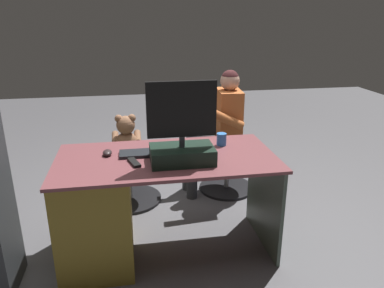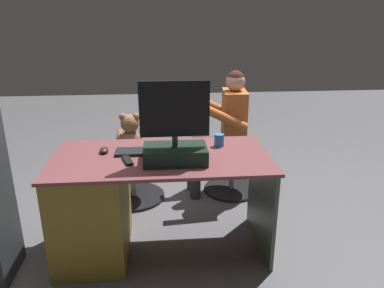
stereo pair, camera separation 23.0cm
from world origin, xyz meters
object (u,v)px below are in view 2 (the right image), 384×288
at_px(desk, 106,203).
at_px(computer_mouse, 104,150).
at_px(teddy_bear, 131,135).
at_px(office_chair_teddy, 133,173).
at_px(keyboard, 147,151).
at_px(tv_remote, 128,161).
at_px(visitor_chair, 232,165).
at_px(monitor, 175,142).
at_px(person, 224,125).
at_px(cup, 219,140).

height_order(desk, computer_mouse, computer_mouse).
bearing_deg(teddy_bear, office_chair_teddy, 90.00).
distance_m(keyboard, teddy_bear, 0.77).
height_order(tv_remote, visitor_chair, tv_remote).
bearing_deg(monitor, keyboard, -43.02).
height_order(computer_mouse, person, person).
bearing_deg(monitor, person, -116.61).
xyz_separation_m(cup, visitor_chair, (-0.25, -0.71, -0.50)).
xyz_separation_m(computer_mouse, visitor_chair, (-1.04, -0.77, -0.47)).
distance_m(cup, visitor_chair, 0.90).
relative_size(desk, person, 1.26).
xyz_separation_m(keyboard, visitor_chair, (-0.75, -0.80, -0.46)).
relative_size(desk, visitor_chair, 2.78).
distance_m(desk, monitor, 0.67).
bearing_deg(cup, desk, 11.38).
bearing_deg(keyboard, monitor, 136.98).
distance_m(monitor, computer_mouse, 0.53).
distance_m(cup, person, 0.72).
bearing_deg(cup, person, -102.96).
bearing_deg(visitor_chair, desk, 39.72).
xyz_separation_m(computer_mouse, teddy_bear, (-0.12, -0.71, -0.12)).
xyz_separation_m(visitor_chair, person, (0.09, 0.01, 0.40)).
distance_m(desk, office_chair_teddy, 0.81).
bearing_deg(person, office_chair_teddy, 4.50).
relative_size(monitor, person, 0.45).
relative_size(monitor, teddy_bear, 1.44).
relative_size(keyboard, computer_mouse, 4.38).
height_order(teddy_bear, person, person).
bearing_deg(computer_mouse, keyboard, 174.43).
bearing_deg(monitor, tv_remote, -3.69).
relative_size(tv_remote, visitor_chair, 0.29).
bearing_deg(person, monitor, 63.39).
height_order(monitor, tv_remote, monitor).
bearing_deg(tv_remote, desk, -43.52).
bearing_deg(desk, person, -138.08).
distance_m(monitor, office_chair_teddy, 1.14).
height_order(monitor, keyboard, monitor).
bearing_deg(monitor, visitor_chair, -120.35).
bearing_deg(person, desk, 41.92).
relative_size(monitor, visitor_chair, 0.99).
xyz_separation_m(keyboard, computer_mouse, (0.29, -0.03, 0.01)).
bearing_deg(cup, teddy_bear, -43.77).
bearing_deg(visitor_chair, person, 4.50).
xyz_separation_m(keyboard, cup, (-0.51, -0.09, 0.03)).
distance_m(cup, office_chair_teddy, 1.06).
bearing_deg(computer_mouse, office_chair_teddy, -99.84).
relative_size(keyboard, tv_remote, 2.80).
xyz_separation_m(desk, visitor_chair, (-1.04, -0.87, -0.12)).
bearing_deg(computer_mouse, tv_remote, 133.43).
distance_m(keyboard, cup, 0.52).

